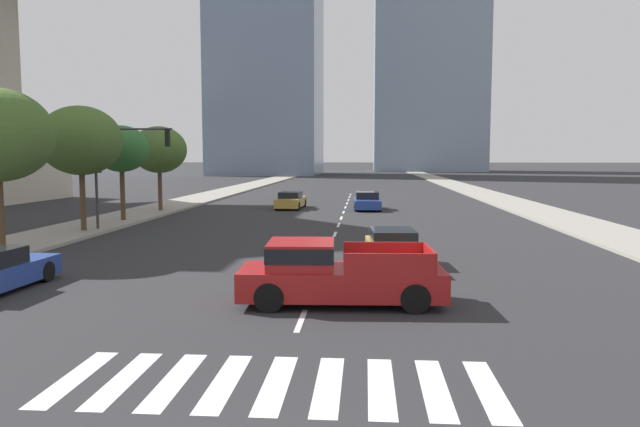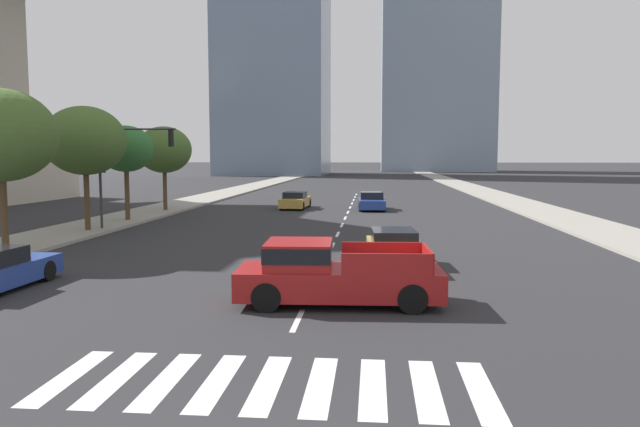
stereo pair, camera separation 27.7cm
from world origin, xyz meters
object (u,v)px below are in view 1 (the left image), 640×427
at_px(sedan_blue_3, 367,201).
at_px(street_tree_third, 121,149).
at_px(sedan_gold_0, 393,249).
at_px(street_tree_second, 81,141).
at_px(street_tree_fourth, 159,150).
at_px(traffic_signal_far, 124,155).
at_px(pickup_truck, 332,274).
at_px(sedan_gold_1, 291,201).

xyz_separation_m(sedan_blue_3, street_tree_third, (-14.50, -9.68, 3.74)).
bearing_deg(sedan_gold_0, street_tree_second, -120.85).
bearing_deg(street_tree_third, street_tree_fourth, 90.00).
bearing_deg(street_tree_third, traffic_signal_far, -65.55).
xyz_separation_m(sedan_gold_0, street_tree_second, (-15.38, 7.92, 4.11)).
distance_m(street_tree_third, street_tree_fourth, 6.51).
bearing_deg(street_tree_second, sedan_blue_3, 45.42).
relative_size(pickup_truck, street_tree_third, 0.98).
distance_m(pickup_truck, sedan_blue_3, 28.52).
distance_m(sedan_gold_1, traffic_signal_far, 16.39).
xyz_separation_m(pickup_truck, street_tree_second, (-13.48, 13.79, 3.88)).
distance_m(street_tree_second, street_tree_third, 5.04).
height_order(sedan_gold_1, traffic_signal_far, traffic_signal_far).
xyz_separation_m(sedan_gold_0, sedan_gold_1, (-6.60, 23.17, 0.00)).
bearing_deg(street_tree_fourth, street_tree_second, -90.00).
relative_size(sedan_gold_0, sedan_gold_1, 1.00).
xyz_separation_m(sedan_gold_1, sedan_blue_3, (5.73, -0.53, 0.01)).
bearing_deg(street_tree_fourth, sedan_gold_1, 22.91).
distance_m(sedan_blue_3, traffic_signal_far, 19.08).
relative_size(traffic_signal_far, street_tree_second, 0.88).
bearing_deg(sedan_gold_1, street_tree_second, 152.97).
bearing_deg(traffic_signal_far, sedan_gold_0, -32.82).
relative_size(sedan_gold_0, street_tree_third, 0.83).
distance_m(sedan_blue_3, street_tree_fourth, 15.32).
distance_m(sedan_gold_0, sedan_blue_3, 22.65).
relative_size(sedan_gold_0, traffic_signal_far, 0.83).
relative_size(sedan_blue_3, street_tree_third, 0.80).
height_order(pickup_truck, street_tree_second, street_tree_second).
bearing_deg(street_tree_second, pickup_truck, -45.64).
relative_size(pickup_truck, sedan_blue_3, 1.22).
distance_m(sedan_gold_1, street_tree_fourth, 10.25).
distance_m(pickup_truck, sedan_gold_1, 29.42).
xyz_separation_m(traffic_signal_far, street_tree_second, (-1.95, -0.74, 0.73)).
relative_size(sedan_gold_1, traffic_signal_far, 0.83).
height_order(street_tree_second, street_tree_fourth, street_tree_second).
relative_size(street_tree_third, street_tree_fourth, 0.95).
bearing_deg(sedan_gold_1, street_tree_third, 142.23).
height_order(traffic_signal_far, street_tree_third, street_tree_third).
distance_m(pickup_truck, sedan_gold_0, 6.17).
relative_size(sedan_gold_0, sedan_blue_3, 1.04).
bearing_deg(street_tree_fourth, traffic_signal_far, -79.76).
relative_size(sedan_blue_3, street_tree_second, 0.71).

